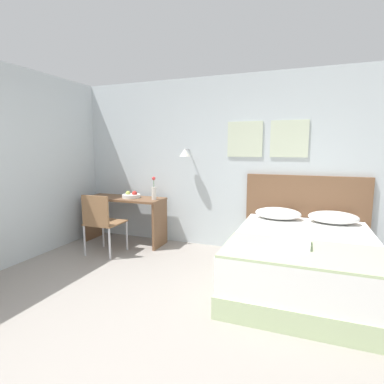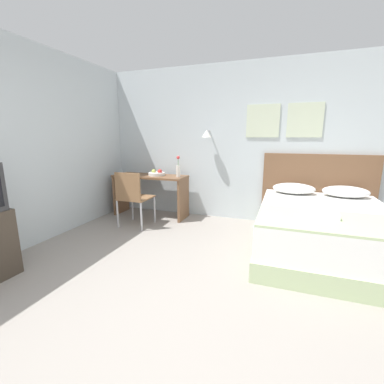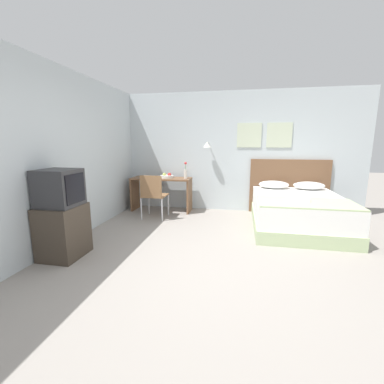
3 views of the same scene
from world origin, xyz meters
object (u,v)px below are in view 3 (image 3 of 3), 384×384
(pillow_right, at_px, (309,186))
(tv_stand, at_px, (63,231))
(pillow_left, at_px, (274,185))
(desk_chair, at_px, (153,193))
(throw_blanket, at_px, (306,203))
(desk, at_px, (161,187))
(headboard, at_px, (289,187))
(television, at_px, (59,188))
(bed, at_px, (297,212))
(folded_towel_near_foot, at_px, (299,198))
(fruit_bowl, at_px, (167,176))
(flower_vase, at_px, (186,172))

(pillow_right, xyz_separation_m, tv_stand, (-3.73, -2.64, -0.32))
(pillow_left, height_order, tv_stand, pillow_left)
(desk_chair, height_order, tv_stand, desk_chair)
(throw_blanket, bearing_deg, desk, 155.38)
(headboard, distance_m, television, 4.47)
(desk, distance_m, desk_chair, 0.66)
(pillow_right, distance_m, desk, 3.16)
(bed, height_order, throw_blanket, throw_blanket)
(folded_towel_near_foot, bearing_deg, tv_stand, -156.40)
(throw_blanket, relative_size, television, 3.07)
(fruit_bowl, bearing_deg, flower_vase, -5.41)
(folded_towel_near_foot, relative_size, desk_chair, 0.33)
(pillow_right, distance_m, fruit_bowl, 3.03)
(pillow_left, height_order, throw_blanket, pillow_left)
(desk, relative_size, flower_vase, 3.65)
(bed, distance_m, television, 3.92)
(throw_blanket, xyz_separation_m, fruit_bowl, (-2.67, 1.30, 0.19))
(desk, relative_size, fruit_bowl, 4.54)
(bed, relative_size, pillow_right, 3.23)
(television, bearing_deg, tv_stand, 180.00)
(folded_towel_near_foot, height_order, desk_chair, desk_chair)
(headboard, bearing_deg, fruit_bowl, -173.42)
(folded_towel_near_foot, relative_size, tv_stand, 0.42)
(throw_blanket, height_order, fruit_bowl, fruit_bowl)
(folded_towel_near_foot, relative_size, fruit_bowl, 1.01)
(pillow_right, bearing_deg, throw_blanket, -104.61)
(pillow_left, bearing_deg, throw_blanket, -75.39)
(pillow_left, xyz_separation_m, flower_vase, (-1.88, -0.08, 0.22))
(pillow_left, distance_m, desk, 2.46)
(pillow_right, relative_size, folded_towel_near_foot, 2.07)
(desk, bearing_deg, pillow_right, 0.97)
(bed, height_order, desk, desk)
(bed, height_order, pillow_right, pillow_right)
(folded_towel_near_foot, bearing_deg, throw_blanket, -58.42)
(desk_chair, distance_m, fruit_bowl, 0.73)
(desk_chair, xyz_separation_m, flower_vase, (0.54, 0.64, 0.35))
(desk_chair, height_order, flower_vase, flower_vase)
(television, bearing_deg, headboard, 40.72)
(pillow_left, relative_size, pillow_right, 1.00)
(bed, distance_m, pillow_right, 0.92)
(pillow_right, relative_size, fruit_bowl, 2.09)
(bed, xyz_separation_m, pillow_right, (0.35, 0.76, 0.38))
(bed, height_order, television, television)
(throw_blanket, bearing_deg, tv_stand, -158.97)
(folded_towel_near_foot, relative_size, desk, 0.22)
(bed, bearing_deg, folded_towel_near_foot, -101.07)
(fruit_bowl, bearing_deg, pillow_left, 0.97)
(tv_stand, height_order, television, television)
(headboard, relative_size, tv_stand, 2.33)
(headboard, bearing_deg, desk, -173.43)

